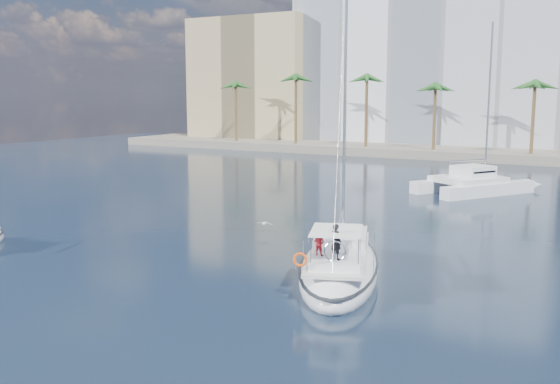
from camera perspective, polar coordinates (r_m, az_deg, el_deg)
The scene contains 9 objects.
ground at distance 34.84m, azimuth -1.21°, elevation -5.86°, with size 160.00×160.00×0.00m, color black.
quay at distance 92.02m, azimuth 18.37°, elevation 3.35°, with size 120.00×14.00×1.20m, color gray.
building_modern at distance 106.22m, azimuth 13.51°, elevation 11.50°, with size 42.00×16.00×28.00m, color white.
building_tan_left at distance 114.46m, azimuth -1.95°, elevation 10.04°, with size 22.00×14.00×22.00m, color tan.
palm_left at distance 100.05m, azimuth -1.56°, elevation 9.78°, with size 3.60×3.60×12.30m.
palm_centre at distance 87.73m, azimuth 18.19°, elevation 9.45°, with size 3.60×3.60×12.30m.
main_sloop at distance 31.01m, azimuth 5.46°, elevation -6.76°, with size 7.70×12.54×17.75m.
catamaran at distance 58.98m, azimuth 17.10°, elevation 0.97°, with size 9.86×11.41×15.19m.
seagull at distance 40.17m, azimuth -1.40°, elevation -2.88°, with size 1.13×0.49×0.21m.
Camera 1 is at (17.02, -29.05, 8.94)m, focal length 40.00 mm.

